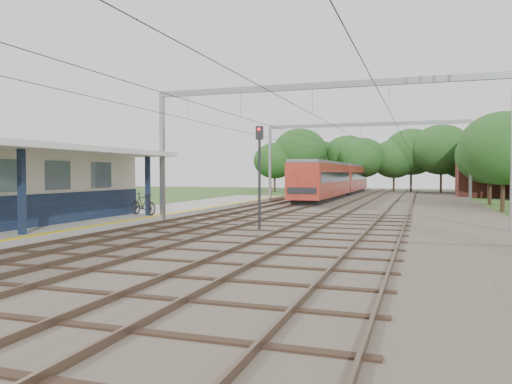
% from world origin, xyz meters
% --- Properties ---
extents(ground, '(160.00, 160.00, 0.00)m').
position_xyz_m(ground, '(0.00, 0.00, 0.00)').
color(ground, '#2D4C1E').
rests_on(ground, ground).
extents(ballast_bed, '(18.00, 90.00, 0.10)m').
position_xyz_m(ballast_bed, '(4.00, 30.00, 0.05)').
color(ballast_bed, '#473D33').
rests_on(ballast_bed, ground).
extents(platform, '(5.00, 52.00, 0.35)m').
position_xyz_m(platform, '(-7.50, 14.00, 0.17)').
color(platform, gray).
rests_on(platform, ground).
extents(yellow_stripe, '(0.45, 52.00, 0.01)m').
position_xyz_m(yellow_stripe, '(-5.25, 14.00, 0.35)').
color(yellow_stripe, yellow).
rests_on(yellow_stripe, platform).
extents(rail_tracks, '(11.80, 88.00, 0.15)m').
position_xyz_m(rail_tracks, '(1.50, 30.00, 0.18)').
color(rail_tracks, brown).
rests_on(rail_tracks, ballast_bed).
extents(catenary_system, '(17.22, 88.00, 7.00)m').
position_xyz_m(catenary_system, '(3.39, 25.28, 5.51)').
color(catenary_system, gray).
rests_on(catenary_system, ground).
extents(tree_band, '(31.72, 30.88, 8.82)m').
position_xyz_m(tree_band, '(3.84, 57.12, 4.92)').
color(tree_band, '#382619').
rests_on(tree_band, ground).
extents(house_far, '(8.00, 6.12, 8.66)m').
position_xyz_m(house_far, '(16.00, 52.00, 3.23)').
color(house_far, brown).
rests_on(house_far, ground).
extents(bicycle, '(2.08, 1.17, 1.20)m').
position_xyz_m(bicycle, '(-6.20, 15.00, 0.95)').
color(bicycle, black).
rests_on(bicycle, platform).
extents(train, '(2.76, 34.35, 3.64)m').
position_xyz_m(train, '(-0.50, 45.77, 2.03)').
color(train, black).
rests_on(train, ballast_bed).
extents(signal_post, '(0.35, 0.30, 4.74)m').
position_xyz_m(signal_post, '(1.35, 12.40, 3.09)').
color(signal_post, black).
rests_on(signal_post, ground).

